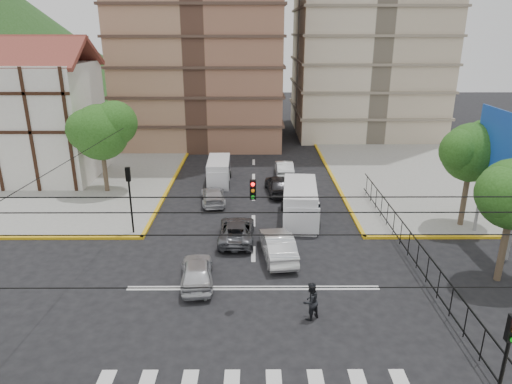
{
  "coord_description": "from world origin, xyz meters",
  "views": [
    {
      "loc": [
        0.07,
        -19.28,
        12.53
      ],
      "look_at": [
        0.16,
        4.75,
        4.0
      ],
      "focal_mm": 32.0,
      "sensor_mm": 36.0,
      "label": 1
    }
  ],
  "objects_px": {
    "van_left_lane": "(219,172)",
    "pedestrian_crosswalk": "(310,301)",
    "car_silver_front_left": "(197,271)",
    "car_white_front_right": "(278,245)",
    "van_right_lane": "(300,205)",
    "traffic_light_se": "(506,355)",
    "traffic_light_nw": "(129,189)"
  },
  "relations": [
    {
      "from": "traffic_light_nw",
      "to": "van_left_lane",
      "type": "relative_size",
      "value": 0.94
    },
    {
      "from": "car_white_front_right",
      "to": "pedestrian_crosswalk",
      "type": "relative_size",
      "value": 2.56
    },
    {
      "from": "van_right_lane",
      "to": "car_silver_front_left",
      "type": "height_order",
      "value": "van_right_lane"
    },
    {
      "from": "van_right_lane",
      "to": "car_white_front_right",
      "type": "distance_m",
      "value": 5.6
    },
    {
      "from": "car_white_front_right",
      "to": "pedestrian_crosswalk",
      "type": "xyz_separation_m",
      "value": [
        1.2,
        -6.0,
        0.14
      ]
    },
    {
      "from": "car_white_front_right",
      "to": "pedestrian_crosswalk",
      "type": "bearing_deg",
      "value": 94.04
    },
    {
      "from": "traffic_light_se",
      "to": "van_right_lane",
      "type": "height_order",
      "value": "traffic_light_se"
    },
    {
      "from": "car_silver_front_left",
      "to": "pedestrian_crosswalk",
      "type": "distance_m",
      "value": 6.37
    },
    {
      "from": "van_right_lane",
      "to": "car_white_front_right",
      "type": "relative_size",
      "value": 1.23
    },
    {
      "from": "van_right_lane",
      "to": "van_left_lane",
      "type": "bearing_deg",
      "value": 131.51
    },
    {
      "from": "van_left_lane",
      "to": "car_white_front_right",
      "type": "bearing_deg",
      "value": -73.29
    },
    {
      "from": "van_right_lane",
      "to": "car_white_front_right",
      "type": "height_order",
      "value": "van_right_lane"
    },
    {
      "from": "traffic_light_se",
      "to": "car_white_front_right",
      "type": "relative_size",
      "value": 0.94
    },
    {
      "from": "pedestrian_crosswalk",
      "to": "van_left_lane",
      "type": "bearing_deg",
      "value": -111.65
    },
    {
      "from": "car_silver_front_left",
      "to": "pedestrian_crosswalk",
      "type": "xyz_separation_m",
      "value": [
        5.54,
        -3.13,
        0.22
      ]
    },
    {
      "from": "car_silver_front_left",
      "to": "pedestrian_crosswalk",
      "type": "relative_size",
      "value": 2.24
    },
    {
      "from": "car_white_front_right",
      "to": "van_right_lane",
      "type": "bearing_deg",
      "value": -116.0
    },
    {
      "from": "van_right_lane",
      "to": "pedestrian_crosswalk",
      "type": "xyz_separation_m",
      "value": [
        -0.6,
        -11.29,
        -0.32
      ]
    },
    {
      "from": "car_silver_front_left",
      "to": "car_white_front_right",
      "type": "relative_size",
      "value": 0.87
    },
    {
      "from": "van_left_lane",
      "to": "pedestrian_crosswalk",
      "type": "xyz_separation_m",
      "value": [
        5.62,
        -19.62,
        -0.1
      ]
    },
    {
      "from": "van_left_lane",
      "to": "pedestrian_crosswalk",
      "type": "distance_m",
      "value": 20.41
    },
    {
      "from": "van_right_lane",
      "to": "car_white_front_right",
      "type": "bearing_deg",
      "value": -103.99
    },
    {
      "from": "van_right_lane",
      "to": "van_left_lane",
      "type": "height_order",
      "value": "van_right_lane"
    },
    {
      "from": "pedestrian_crosswalk",
      "to": "car_silver_front_left",
      "type": "bearing_deg",
      "value": -67.08
    },
    {
      "from": "traffic_light_nw",
      "to": "car_white_front_right",
      "type": "relative_size",
      "value": 0.94
    },
    {
      "from": "car_silver_front_left",
      "to": "van_left_lane",
      "type": "bearing_deg",
      "value": -95.6
    },
    {
      "from": "van_right_lane",
      "to": "pedestrian_crosswalk",
      "type": "relative_size",
      "value": 3.16
    },
    {
      "from": "van_left_lane",
      "to": "car_silver_front_left",
      "type": "height_order",
      "value": "van_left_lane"
    },
    {
      "from": "traffic_light_nw",
      "to": "pedestrian_crosswalk",
      "type": "xyz_separation_m",
      "value": [
        10.41,
        -9.22,
        -2.2
      ]
    },
    {
      "from": "van_right_lane",
      "to": "car_silver_front_left",
      "type": "xyz_separation_m",
      "value": [
        -6.14,
        -8.16,
        -0.53
      ]
    },
    {
      "from": "pedestrian_crosswalk",
      "to": "van_right_lane",
      "type": "bearing_deg",
      "value": -130.67
    },
    {
      "from": "van_left_lane",
      "to": "pedestrian_crosswalk",
      "type": "relative_size",
      "value": 2.56
    }
  ]
}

